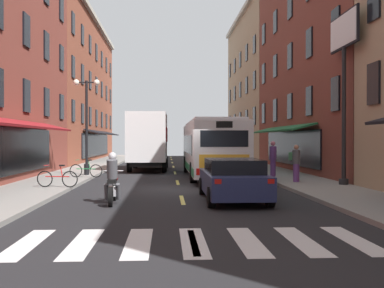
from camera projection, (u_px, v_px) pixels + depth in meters
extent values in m
cube|color=black|center=(179.00, 190.00, 19.32)|extent=(34.80, 80.00, 0.10)
cube|color=#DBCC4C|center=(193.00, 242.00, 9.33)|extent=(0.14, 2.40, 0.01)
cube|color=#DBCC4C|center=(182.00, 200.00, 15.82)|extent=(0.14, 2.40, 0.01)
cube|color=#DBCC4C|center=(178.00, 182.00, 22.31)|extent=(0.14, 2.40, 0.01)
cube|color=#DBCC4C|center=(175.00, 173.00, 28.80)|extent=(0.14, 2.40, 0.01)
cube|color=#DBCC4C|center=(173.00, 167.00, 35.29)|extent=(0.14, 2.40, 0.01)
cube|color=#DBCC4C|center=(172.00, 163.00, 41.78)|extent=(0.14, 2.40, 0.01)
cube|color=#DBCC4C|center=(171.00, 159.00, 48.27)|extent=(0.14, 2.40, 0.01)
cube|color=#DBCC4C|center=(171.00, 157.00, 54.76)|extent=(0.14, 2.40, 0.01)
cube|color=silver|center=(26.00, 244.00, 9.15)|extent=(0.50, 2.80, 0.01)
cube|color=silver|center=(83.00, 243.00, 9.21)|extent=(0.50, 2.80, 0.01)
cube|color=silver|center=(138.00, 242.00, 9.27)|extent=(0.50, 2.80, 0.01)
cube|color=silver|center=(193.00, 242.00, 9.33)|extent=(0.50, 2.80, 0.01)
cube|color=silver|center=(248.00, 241.00, 9.40)|extent=(0.50, 2.80, 0.01)
cube|color=silver|center=(301.00, 240.00, 9.46)|extent=(0.50, 2.80, 0.01)
cube|color=silver|center=(354.00, 240.00, 9.52)|extent=(0.50, 2.80, 0.01)
cube|color=gray|center=(35.00, 188.00, 18.99)|extent=(3.00, 80.00, 0.14)
cube|color=gray|center=(319.00, 187.00, 19.65)|extent=(3.00, 80.00, 0.14)
cube|color=maroon|center=(16.00, 123.00, 18.92)|extent=(1.38, 14.93, 0.44)
cube|color=black|center=(27.00, 96.00, 22.68)|extent=(0.10, 1.00, 1.60)
cube|color=black|center=(47.00, 102.00, 26.48)|extent=(0.10, 1.00, 1.60)
cube|color=black|center=(62.00, 107.00, 30.28)|extent=(0.10, 1.00, 1.60)
cube|color=black|center=(26.00, 30.00, 22.65)|extent=(0.10, 1.00, 1.60)
cube|color=black|center=(46.00, 46.00, 26.45)|extent=(0.10, 1.00, 1.60)
cube|color=black|center=(62.00, 58.00, 30.25)|extent=(0.10, 1.00, 1.60)
cube|color=black|center=(61.00, 9.00, 30.22)|extent=(0.10, 1.00, 1.60)
cube|color=brown|center=(55.00, 89.00, 45.25)|extent=(8.00, 26.57, 13.92)
cube|color=#B2AD9E|center=(97.00, 22.00, 45.41)|extent=(0.44, 26.07, 0.40)
cube|color=black|center=(97.00, 145.00, 45.52)|extent=(0.10, 16.00, 2.10)
cube|color=black|center=(104.00, 133.00, 45.55)|extent=(1.38, 14.93, 0.44)
cube|color=black|center=(73.00, 111.00, 34.09)|extent=(0.10, 1.00, 1.60)
cube|color=black|center=(83.00, 114.00, 37.89)|extent=(0.10, 1.00, 1.60)
cube|color=black|center=(90.00, 116.00, 41.69)|extent=(0.10, 1.00, 1.60)
cube|color=black|center=(97.00, 118.00, 45.50)|extent=(0.10, 1.00, 1.60)
cube|color=black|center=(102.00, 120.00, 49.30)|extent=(0.10, 1.00, 1.60)
cube|color=black|center=(107.00, 121.00, 53.10)|extent=(0.10, 1.00, 1.60)
cube|color=black|center=(111.00, 122.00, 56.91)|extent=(0.10, 1.00, 1.60)
cube|color=black|center=(73.00, 67.00, 34.06)|extent=(0.10, 1.00, 1.60)
cube|color=black|center=(83.00, 74.00, 37.86)|extent=(0.10, 1.00, 1.60)
cube|color=black|center=(90.00, 80.00, 41.66)|extent=(0.10, 1.00, 1.60)
cube|color=black|center=(97.00, 85.00, 45.47)|extent=(0.10, 1.00, 1.60)
cube|color=black|center=(102.00, 89.00, 49.27)|extent=(0.10, 1.00, 1.60)
cube|color=black|center=(107.00, 93.00, 53.07)|extent=(0.10, 1.00, 1.60)
cube|color=black|center=(111.00, 96.00, 56.88)|extent=(0.10, 1.00, 1.60)
cube|color=black|center=(73.00, 23.00, 34.03)|extent=(0.10, 1.00, 1.60)
cube|color=black|center=(82.00, 35.00, 37.83)|extent=(0.10, 1.00, 1.60)
cube|color=black|center=(90.00, 45.00, 41.63)|extent=(0.10, 1.00, 1.60)
cube|color=black|center=(96.00, 53.00, 45.44)|extent=(0.10, 1.00, 1.60)
cube|color=black|center=(102.00, 59.00, 49.24)|extent=(0.10, 1.00, 1.60)
cube|color=black|center=(106.00, 65.00, 53.04)|extent=(0.10, 1.00, 1.60)
cube|color=black|center=(110.00, 70.00, 56.85)|extent=(0.10, 1.00, 1.60)
cube|color=black|center=(374.00, 84.00, 17.69)|extent=(0.10, 1.00, 1.60)
cube|color=brown|center=(352.00, 43.00, 29.86)|extent=(8.00, 19.90, 16.52)
cube|color=black|center=(290.00, 148.00, 29.70)|extent=(0.10, 12.00, 2.10)
cube|color=#1E6638|center=(279.00, 129.00, 29.65)|extent=(1.38, 11.20, 0.44)
cube|color=black|center=(335.00, 94.00, 21.69)|extent=(0.10, 1.00, 1.60)
cube|color=black|center=(309.00, 101.00, 25.68)|extent=(0.10, 1.00, 1.60)
cube|color=black|center=(290.00, 106.00, 29.67)|extent=(0.10, 1.00, 1.60)
cube|color=black|center=(275.00, 110.00, 33.67)|extent=(0.10, 1.00, 1.60)
cube|color=black|center=(264.00, 113.00, 37.66)|extent=(0.10, 1.00, 1.60)
cube|color=black|center=(336.00, 25.00, 21.66)|extent=(0.10, 1.00, 1.60)
cube|color=black|center=(309.00, 43.00, 25.65)|extent=(0.10, 1.00, 1.60)
cube|color=black|center=(290.00, 56.00, 29.64)|extent=(0.10, 1.00, 1.60)
cube|color=black|center=(275.00, 66.00, 33.64)|extent=(0.10, 1.00, 1.60)
cube|color=black|center=(264.00, 74.00, 37.63)|extent=(0.10, 1.00, 1.60)
cube|color=black|center=(290.00, 6.00, 29.62)|extent=(0.10, 1.00, 1.60)
cube|color=black|center=(275.00, 22.00, 33.61)|extent=(0.10, 1.00, 1.60)
cube|color=black|center=(264.00, 34.00, 37.60)|extent=(0.10, 1.00, 1.60)
cube|color=#9E8466|center=(277.00, 87.00, 49.83)|extent=(8.00, 19.90, 15.53)
cube|color=#B2AD9E|center=(240.00, 17.00, 49.54)|extent=(0.44, 19.40, 0.40)
cube|color=black|center=(240.00, 144.00, 49.67)|extent=(0.10, 12.00, 2.10)
cube|color=navy|center=(234.00, 133.00, 49.62)|extent=(1.38, 11.20, 0.44)
cube|color=black|center=(254.00, 116.00, 41.65)|extent=(0.10, 1.00, 1.60)
cube|color=black|center=(247.00, 118.00, 45.65)|extent=(0.10, 1.00, 1.60)
cube|color=black|center=(240.00, 120.00, 49.64)|extent=(0.10, 1.00, 1.60)
cube|color=black|center=(235.00, 121.00, 53.64)|extent=(0.10, 1.00, 1.60)
cube|color=black|center=(230.00, 123.00, 57.63)|extent=(0.10, 1.00, 1.60)
cube|color=black|center=(254.00, 80.00, 41.63)|extent=(0.10, 1.00, 1.60)
cube|color=black|center=(247.00, 85.00, 45.62)|extent=(0.10, 1.00, 1.60)
cube|color=black|center=(240.00, 90.00, 49.61)|extent=(0.10, 1.00, 1.60)
cube|color=black|center=(235.00, 94.00, 53.61)|extent=(0.10, 1.00, 1.60)
cube|color=black|center=(230.00, 97.00, 57.60)|extent=(0.10, 1.00, 1.60)
cube|color=black|center=(254.00, 45.00, 41.60)|extent=(0.10, 1.00, 1.60)
cube|color=black|center=(247.00, 53.00, 45.59)|extent=(0.10, 1.00, 1.60)
cube|color=black|center=(240.00, 60.00, 49.58)|extent=(0.10, 1.00, 1.60)
cube|color=black|center=(235.00, 66.00, 53.58)|extent=(0.10, 1.00, 1.60)
cube|color=black|center=(230.00, 71.00, 57.57)|extent=(0.10, 1.00, 1.60)
cylinder|color=black|center=(344.00, 115.00, 19.86)|extent=(0.18, 0.18, 5.91)
cylinder|color=black|center=(344.00, 182.00, 19.88)|extent=(0.40, 0.40, 0.24)
cube|color=black|center=(344.00, 31.00, 19.82)|extent=(0.10, 2.98, 1.49)
cube|color=silver|center=(343.00, 31.00, 19.82)|extent=(0.04, 2.82, 1.33)
cube|color=silver|center=(345.00, 31.00, 19.83)|extent=(0.04, 2.82, 1.33)
cube|color=silver|center=(211.00, 147.00, 25.54)|extent=(2.57, 11.72, 2.57)
cube|color=silver|center=(211.00, 123.00, 25.53)|extent=(2.37, 10.52, 0.16)
cube|color=black|center=(210.00, 144.00, 25.84)|extent=(2.61, 9.32, 0.96)
cube|color=#19723F|center=(211.00, 166.00, 25.55)|extent=(2.60, 11.32, 0.36)
cube|color=black|center=(202.00, 143.00, 31.34)|extent=(2.25, 0.12, 1.10)
cube|color=black|center=(224.00, 139.00, 19.73)|extent=(2.05, 0.12, 0.70)
cube|color=gold|center=(224.00, 162.00, 19.73)|extent=(2.15, 0.10, 0.64)
cube|color=black|center=(224.00, 125.00, 19.71)|extent=(0.70, 0.10, 0.28)
cube|color=red|center=(199.00, 172.00, 19.66)|extent=(0.20, 0.08, 0.28)
cube|color=red|center=(250.00, 172.00, 19.78)|extent=(0.20, 0.08, 0.28)
cylinder|color=black|center=(186.00, 164.00, 29.33)|extent=(0.30, 1.00, 1.00)
cylinder|color=black|center=(223.00, 164.00, 29.47)|extent=(0.30, 1.00, 1.00)
cylinder|color=black|center=(193.00, 172.00, 22.13)|extent=(0.30, 1.00, 1.00)
cylinder|color=black|center=(242.00, 172.00, 22.26)|extent=(0.30, 1.00, 1.00)
cube|color=white|center=(151.00, 147.00, 33.62)|extent=(2.35, 2.47, 2.40)
cube|color=black|center=(152.00, 135.00, 34.78)|extent=(2.00, 0.14, 0.80)
cube|color=silver|center=(148.00, 137.00, 29.94)|extent=(2.51, 4.99, 3.06)
cube|color=maroon|center=(167.00, 135.00, 29.98)|extent=(0.12, 2.96, 0.90)
cube|color=black|center=(149.00, 162.00, 31.16)|extent=(2.05, 7.00, 0.24)
cylinder|color=black|center=(135.00, 162.00, 33.39)|extent=(0.30, 0.91, 0.90)
cylinder|color=black|center=(166.00, 162.00, 33.47)|extent=(0.30, 0.91, 0.90)
cylinder|color=black|center=(129.00, 165.00, 29.18)|extent=(0.30, 0.91, 0.90)
cylinder|color=black|center=(165.00, 165.00, 29.25)|extent=(0.30, 0.91, 0.90)
cube|color=navy|center=(233.00, 183.00, 15.71)|extent=(1.91, 4.74, 0.71)
cube|color=black|center=(234.00, 166.00, 15.52)|extent=(1.74, 2.56, 0.49)
cube|color=red|center=(218.00, 182.00, 13.32)|extent=(0.20, 0.06, 0.14)
cube|color=red|center=(271.00, 181.00, 13.41)|extent=(0.20, 0.06, 0.14)
cylinder|color=black|center=(202.00, 186.00, 17.33)|extent=(0.22, 0.64, 0.64)
cylinder|color=black|center=(250.00, 186.00, 17.43)|extent=(0.22, 0.64, 0.64)
cylinder|color=black|center=(211.00, 197.00, 14.00)|extent=(0.22, 0.64, 0.64)
cylinder|color=black|center=(270.00, 197.00, 14.10)|extent=(0.22, 0.64, 0.64)
cube|color=#144723|center=(153.00, 157.00, 40.12)|extent=(1.87, 4.67, 0.65)
cube|color=black|center=(153.00, 151.00, 39.93)|extent=(1.71, 2.52, 0.43)
cube|color=red|center=(143.00, 155.00, 37.77)|extent=(0.20, 0.06, 0.14)
cube|color=red|center=(162.00, 155.00, 37.86)|extent=(0.20, 0.06, 0.14)
cylinder|color=black|center=(144.00, 159.00, 41.70)|extent=(0.22, 0.64, 0.64)
cylinder|color=black|center=(163.00, 159.00, 41.80)|extent=(0.22, 0.64, 0.64)
cylinder|color=black|center=(142.00, 161.00, 38.45)|extent=(0.22, 0.64, 0.64)
cylinder|color=black|center=(163.00, 161.00, 38.55)|extent=(0.22, 0.64, 0.64)
cylinder|color=black|center=(114.00, 191.00, 15.66)|extent=(0.12, 0.62, 0.62)
cylinder|color=black|center=(111.00, 197.00, 14.21)|extent=(0.14, 0.62, 0.62)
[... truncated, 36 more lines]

